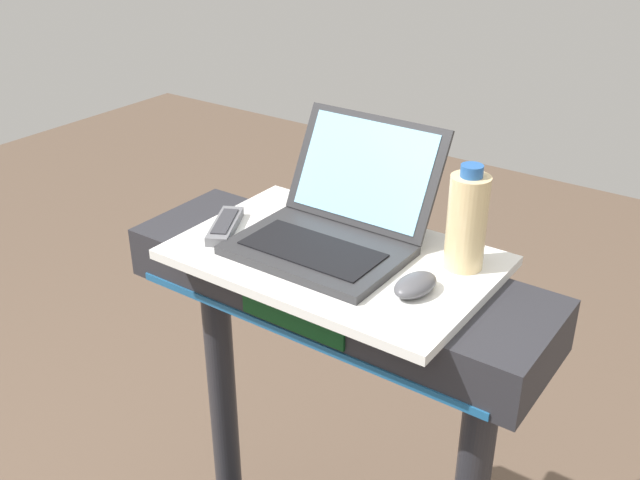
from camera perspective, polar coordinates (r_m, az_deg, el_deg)
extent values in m
cylinder|color=#28282D|center=(1.94, -7.53, -12.22)|extent=(0.07, 0.07, 0.80)
cube|color=#28282D|center=(1.50, 1.10, -3.54)|extent=(0.90, 0.28, 0.11)
cube|color=#0C3F19|center=(1.40, -2.21, -5.97)|extent=(0.24, 0.01, 0.06)
cube|color=#1E598C|center=(1.43, -2.15, -7.46)|extent=(0.81, 0.00, 0.02)
cube|color=white|center=(1.47, 1.13, -1.36)|extent=(0.62, 0.41, 0.02)
cube|color=#2D2D30|center=(1.46, -0.20, -0.80)|extent=(0.33, 0.23, 0.02)
cube|color=black|center=(1.44, -0.61, -0.70)|extent=(0.27, 0.13, 0.00)
cube|color=#2D2D30|center=(1.54, 3.52, 5.37)|extent=(0.33, 0.12, 0.21)
cube|color=#8CCCF2|center=(1.53, 3.43, 5.40)|extent=(0.29, 0.10, 0.18)
ellipsoid|color=#4C4C51|center=(1.33, 7.40, -3.47)|extent=(0.07, 0.11, 0.03)
cylinder|color=beige|center=(1.40, 11.29, 1.33)|extent=(0.08, 0.08, 0.19)
cylinder|color=#2659A5|center=(1.36, 11.68, 5.26)|extent=(0.04, 0.04, 0.02)
cube|color=slate|center=(1.56, -7.36, 1.08)|extent=(0.12, 0.16, 0.02)
cube|color=#333338|center=(1.56, -7.39, 1.46)|extent=(0.09, 0.12, 0.00)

